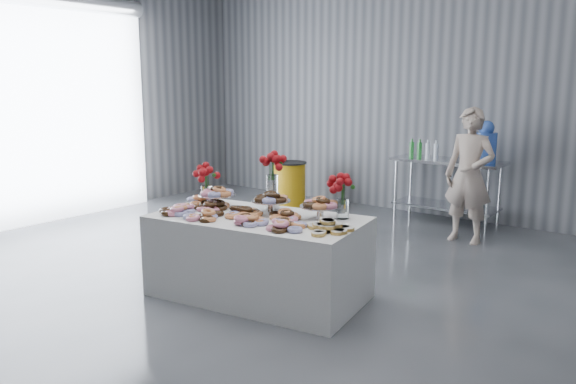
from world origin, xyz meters
The scene contains 15 objects.
ground centered at (0.00, 0.00, 0.00)m, with size 9.00×9.00×0.00m, color #34363B.
display_table centered at (0.28, 0.43, 0.38)m, with size 1.90×1.00×0.75m, color white.
prep_table centered at (0.59, 4.10, 0.62)m, with size 1.50×0.60×0.90m.
donut_mounds centered at (0.28, 0.38, 0.80)m, with size 1.80×0.80×0.09m, color #D07E4C, non-canonical shape.
cake_stand_left centered at (-0.28, 0.49, 0.89)m, with size 0.36×0.36×0.17m.
cake_stand_mid centered at (0.31, 0.58, 0.89)m, with size 0.36×0.36×0.17m.
cake_stand_right centered at (0.80, 0.66, 0.89)m, with size 0.36×0.36×0.17m.
danish_pile centered at (1.05, 0.40, 0.81)m, with size 0.48×0.48×0.11m, color silver, non-canonical shape.
bouquet_left centered at (-0.50, 0.55, 1.05)m, with size 0.26×0.26×0.42m.
bouquet_right centered at (0.93, 0.83, 1.05)m, with size 0.26×0.26×0.42m.
bouquet_center centered at (0.18, 0.76, 1.13)m, with size 0.26×0.26×0.57m.
water_jug centered at (1.09, 4.10, 1.15)m, with size 0.28×0.28×0.55m.
drink_bottles centered at (0.27, 4.00, 1.04)m, with size 0.54×0.08×0.27m, color #268C33, non-canonical shape.
person centered at (1.15, 3.37, 0.83)m, with size 0.60×0.40×1.66m, color #CC8C93.
trash_barrel centered at (-1.87, 3.73, 0.35)m, with size 0.54×0.54×0.70m.
Camera 1 is at (3.49, -3.32, 1.94)m, focal length 35.00 mm.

